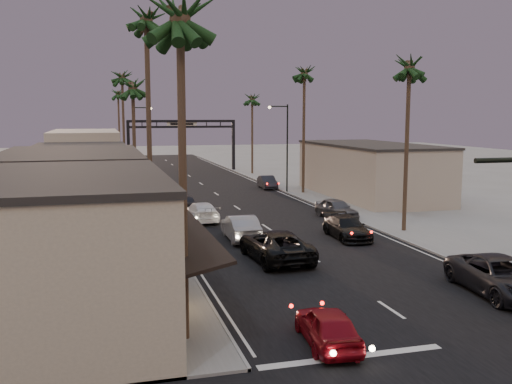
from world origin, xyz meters
TOP-DOWN VIEW (x-y plane):
  - ground at (0.00, 40.00)m, footprint 200.00×200.00m
  - road at (0.00, 45.00)m, footprint 14.00×120.00m
  - sidewalk_left at (-9.50, 52.00)m, footprint 5.00×92.00m
  - sidewalk_right at (9.50, 52.00)m, footprint 5.00×92.00m
  - storefront_near at (-13.00, 12.00)m, footprint 8.00×12.00m
  - storefront_mid at (-13.00, 26.00)m, footprint 8.00×14.00m
  - storefront_far at (-13.00, 42.00)m, footprint 8.00×16.00m
  - storefront_dist at (-13.00, 65.00)m, footprint 8.00×20.00m
  - building_right at (14.00, 40.00)m, footprint 8.00×18.00m
  - arch at (0.00, 70.00)m, footprint 15.20×0.40m
  - streetlight_right at (6.92, 45.00)m, footprint 2.13×0.30m
  - streetlight_left at (-6.92, 58.00)m, footprint 2.13×0.30m
  - palm_la at (-8.60, 9.00)m, footprint 3.20×3.20m
  - palm_lb at (-8.60, 22.00)m, footprint 3.20×3.20m
  - palm_lc at (-8.60, 36.00)m, footprint 3.20×3.20m
  - palm_ld at (-8.60, 55.00)m, footprint 3.20×3.20m
  - palm_ra at (8.60, 24.00)m, footprint 3.20×3.20m
  - palm_rb at (8.60, 44.00)m, footprint 3.20×3.20m
  - palm_rc at (8.60, 64.00)m, footprint 3.20×3.20m
  - palm_far at (-8.30, 78.00)m, footprint 3.20×3.20m
  - oncoming_red at (-3.90, 7.37)m, footprint 2.01×4.15m
  - oncoming_pickup at (-2.16, 18.97)m, footprint 3.09×6.22m
  - oncoming_silver at (-2.78, 24.47)m, footprint 1.89×4.99m
  - oncoming_white at (-4.10, 31.54)m, footprint 2.34×5.10m
  - oncoming_dgrey at (-4.53, 37.04)m, footprint 1.83×4.05m
  - curbside_near at (5.69, 10.53)m, footprint 3.33×6.22m
  - curbside_black at (3.96, 23.11)m, footprint 2.19×4.99m
  - curbside_grey at (6.20, 29.97)m, footprint 2.35×4.66m
  - curbside_far at (6.20, 48.73)m, footprint 1.72×4.30m

SIDE VIEW (x-z plane):
  - ground at x=0.00m, z-range 0.00..0.00m
  - road at x=0.00m, z-range -0.01..0.01m
  - sidewalk_left at x=-9.50m, z-range 0.00..0.12m
  - sidewalk_right at x=9.50m, z-range 0.00..0.12m
  - oncoming_dgrey at x=-4.53m, z-range 0.00..1.35m
  - oncoming_red at x=-3.90m, z-range 0.00..1.37m
  - curbside_far at x=6.20m, z-range 0.00..1.39m
  - curbside_black at x=3.96m, z-range 0.00..1.43m
  - oncoming_white at x=-4.10m, z-range 0.00..1.44m
  - curbside_grey at x=6.20m, z-range 0.00..1.52m
  - oncoming_silver at x=-2.78m, z-range 0.00..1.63m
  - curbside_near at x=5.69m, z-range 0.00..1.66m
  - oncoming_pickup at x=-2.16m, z-range 0.00..1.69m
  - storefront_far at x=-13.00m, z-range 0.00..5.00m
  - building_right at x=14.00m, z-range 0.00..5.00m
  - storefront_near at x=-13.00m, z-range 0.00..5.50m
  - storefront_mid at x=-13.00m, z-range 0.00..5.50m
  - storefront_dist at x=-13.00m, z-range 0.00..6.00m
  - streetlight_right at x=6.92m, z-range 0.83..9.83m
  - streetlight_left at x=-6.92m, z-range 0.83..9.83m
  - arch at x=0.00m, z-range 1.90..9.17m
  - palm_lc at x=-8.60m, z-range 4.37..16.57m
  - palm_rc at x=8.60m, z-range 4.37..16.57m
  - palm_la at x=-8.60m, z-range 4.84..18.04m
  - palm_ra at x=8.60m, z-range 4.84..18.04m
  - palm_far at x=-8.30m, z-range 4.84..18.04m
  - palm_ld at x=-8.60m, z-range 5.32..19.52m
  - palm_rb at x=8.60m, z-range 5.32..19.52m
  - palm_lb at x=-8.60m, z-range 5.79..20.99m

